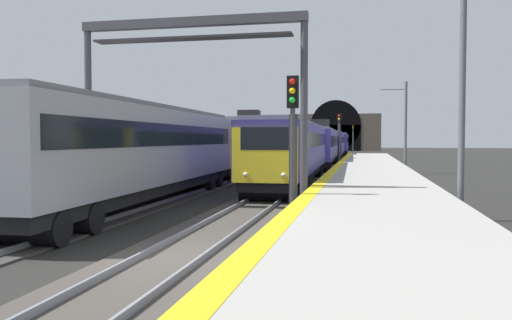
# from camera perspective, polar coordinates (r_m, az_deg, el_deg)

# --- Properties ---
(ground_plane) EXTENTS (320.00, 320.00, 0.00)m
(ground_plane) POSITION_cam_1_polar(r_m,az_deg,el_deg) (12.17, -9.02, -10.92)
(ground_plane) COLOR black
(platform_right) EXTENTS (112.00, 4.82, 0.97)m
(platform_right) POSITION_cam_1_polar(r_m,az_deg,el_deg) (11.30, 13.83, -9.46)
(platform_right) COLOR #9E9B93
(platform_right) RESTS_ON ground_plane
(platform_right_edge_strip) EXTENTS (112.00, 0.50, 0.01)m
(platform_right_edge_strip) POSITION_cam_1_polar(r_m,az_deg,el_deg) (11.35, 2.80, -6.84)
(platform_right_edge_strip) COLOR yellow
(platform_right_edge_strip) RESTS_ON platform_right
(track_main_line) EXTENTS (160.00, 3.10, 0.21)m
(track_main_line) POSITION_cam_1_polar(r_m,az_deg,el_deg) (12.16, -9.02, -10.73)
(track_main_line) COLOR #423D38
(track_main_line) RESTS_ON ground_plane
(train_main_approaching) EXTENTS (79.10, 3.31, 4.70)m
(train_main_approaching) POSITION_cam_1_polar(r_m,az_deg,el_deg) (60.48, 7.86, 1.74)
(train_main_approaching) COLOR navy
(train_main_approaching) RESTS_ON ground_plane
(train_adjacent_platform) EXTENTS (59.76, 3.27, 5.08)m
(train_adjacent_platform) POSITION_cam_1_polar(r_m,az_deg,el_deg) (41.13, -0.78, 1.78)
(train_adjacent_platform) COLOR gray
(train_adjacent_platform) RESTS_ON ground_plane
(railway_signal_near) EXTENTS (0.39, 0.38, 4.85)m
(railway_signal_near) POSITION_cam_1_polar(r_m,az_deg,el_deg) (16.96, 4.08, 2.89)
(railway_signal_near) COLOR #38383D
(railway_signal_near) RESTS_ON ground_plane
(railway_signal_mid) EXTENTS (0.39, 0.38, 5.13)m
(railway_signal_mid) POSITION_cam_1_polar(r_m,az_deg,el_deg) (48.55, 9.16, 2.57)
(railway_signal_mid) COLOR #38383D
(railway_signal_mid) RESTS_ON ground_plane
(railway_signal_far) EXTENTS (0.39, 0.38, 5.73)m
(railway_signal_far) POSITION_cam_1_polar(r_m,az_deg,el_deg) (108.64, 10.67, 2.64)
(railway_signal_far) COLOR #38383D
(railway_signal_far) RESTS_ON ground_plane
(overhead_signal_gantry) EXTENTS (0.70, 9.10, 7.50)m
(overhead_signal_gantry) POSITION_cam_1_polar(r_m,az_deg,el_deg) (20.55, -7.17, 10.39)
(overhead_signal_gantry) COLOR #3F3F47
(overhead_signal_gantry) RESTS_ON ground_plane
(tunnel_portal) EXTENTS (2.30, 20.87, 11.95)m
(tunnel_portal) POSITION_cam_1_polar(r_m,az_deg,el_deg) (123.90, 8.82, 3.05)
(tunnel_portal) COLOR #51473D
(tunnel_portal) RESTS_ON ground_plane
(catenary_mast_near) EXTENTS (0.22, 2.33, 8.36)m
(catenary_mast_near) POSITION_cam_1_polar(r_m,az_deg,el_deg) (18.80, 21.71, 6.80)
(catenary_mast_near) COLOR #595B60
(catenary_mast_near) RESTS_ON ground_plane
(catenary_mast_far) EXTENTS (0.22, 2.09, 7.35)m
(catenary_mast_far) POSITION_cam_1_polar(r_m,az_deg,el_deg) (42.85, 16.15, 3.57)
(catenary_mast_far) COLOR #595B60
(catenary_mast_far) RESTS_ON ground_plane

